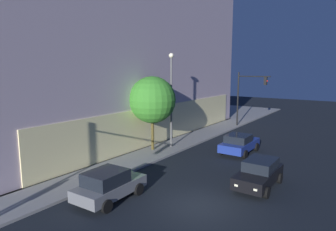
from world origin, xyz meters
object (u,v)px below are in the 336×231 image
(traffic_light_far_corner, at_px, (248,91))
(sidewalk_tree, at_px, (152,100))
(modern_building, at_px, (85,36))
(street_lamp_sidewalk, at_px, (171,89))
(car_grey, at_px, (109,185))
(car_black, at_px, (259,173))
(car_blue, at_px, (239,143))

(traffic_light_far_corner, distance_m, sidewalk_tree, 14.93)
(modern_building, bearing_deg, street_lamp_sidewalk, -96.46)
(sidewalk_tree, relative_size, car_grey, 1.53)
(car_grey, bearing_deg, sidewalk_tree, 23.82)
(street_lamp_sidewalk, bearing_deg, car_grey, -163.27)
(modern_building, xyz_separation_m, car_black, (-5.56, -21.89, -9.76))
(car_black, bearing_deg, street_lamp_sidewalk, 65.88)
(traffic_light_far_corner, relative_size, car_black, 1.50)
(traffic_light_far_corner, distance_m, car_black, 18.82)
(car_black, bearing_deg, sidewalk_tree, 76.50)
(modern_building, xyz_separation_m, car_blue, (0.55, -18.22, -9.77))
(traffic_light_far_corner, height_order, car_grey, traffic_light_far_corner)
(traffic_light_far_corner, distance_m, car_grey, 23.82)
(sidewalk_tree, bearing_deg, modern_building, 75.11)
(traffic_light_far_corner, height_order, car_blue, traffic_light_far_corner)
(traffic_light_far_corner, bearing_deg, car_blue, -162.52)
(sidewalk_tree, bearing_deg, traffic_light_far_corner, -10.95)
(street_lamp_sidewalk, xyz_separation_m, car_black, (-4.13, -9.22, -4.44))
(traffic_light_far_corner, bearing_deg, sidewalk_tree, 169.05)
(street_lamp_sidewalk, distance_m, car_grey, 11.92)
(car_blue, bearing_deg, street_lamp_sidewalk, 109.66)
(traffic_light_far_corner, xyz_separation_m, car_black, (-17.05, -7.11, -3.57))
(street_lamp_sidewalk, height_order, sidewalk_tree, street_lamp_sidewalk)
(traffic_light_far_corner, relative_size, street_lamp_sidewalk, 0.79)
(car_blue, bearing_deg, sidewalk_tree, 120.68)
(street_lamp_sidewalk, xyz_separation_m, car_blue, (1.98, -5.56, -4.45))
(traffic_light_far_corner, height_order, street_lamp_sidewalk, street_lamp_sidewalk)
(car_blue, bearing_deg, car_black, -149.04)
(modern_building, bearing_deg, sidewalk_tree, -104.89)
(modern_building, distance_m, street_lamp_sidewalk, 13.82)
(sidewalk_tree, height_order, car_grey, sidewalk_tree)
(modern_building, relative_size, car_blue, 7.23)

